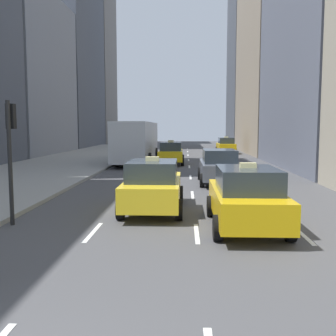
{
  "coord_description": "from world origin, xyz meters",
  "views": [
    {
      "loc": [
        2.27,
        -2.3,
        2.83
      ],
      "look_at": [
        1.63,
        12.55,
        1.29
      ],
      "focal_mm": 42.0,
      "sensor_mm": 36.0,
      "label": 1
    }
  ],
  "objects_px": {
    "taxi_second": "(246,197)",
    "sedan_black_near": "(219,166)",
    "taxi_third": "(226,145)",
    "city_bus": "(137,140)",
    "traffic_light_pole": "(11,142)",
    "taxi_fourth": "(171,153)",
    "taxi_lead": "(153,185)"
  },
  "relations": [
    {
      "from": "taxi_fourth",
      "to": "city_bus",
      "type": "xyz_separation_m",
      "value": [
        -2.81,
        1.5,
        0.91
      ]
    },
    {
      "from": "taxi_second",
      "to": "taxi_third",
      "type": "bearing_deg",
      "value": 85.09
    },
    {
      "from": "taxi_third",
      "to": "sedan_black_near",
      "type": "bearing_deg",
      "value": -96.75
    },
    {
      "from": "taxi_third",
      "to": "taxi_fourth",
      "type": "xyz_separation_m",
      "value": [
        -5.6,
        -13.32,
        0.0
      ]
    },
    {
      "from": "taxi_second",
      "to": "sedan_black_near",
      "type": "distance_m",
      "value": 8.91
    },
    {
      "from": "taxi_second",
      "to": "taxi_third",
      "type": "relative_size",
      "value": 1.0
    },
    {
      "from": "taxi_fourth",
      "to": "taxi_third",
      "type": "bearing_deg",
      "value": 67.19
    },
    {
      "from": "taxi_second",
      "to": "taxi_fourth",
      "type": "distance_m",
      "value": 19.47
    },
    {
      "from": "taxi_lead",
      "to": "taxi_second",
      "type": "height_order",
      "value": "same"
    },
    {
      "from": "taxi_second",
      "to": "city_bus",
      "type": "height_order",
      "value": "city_bus"
    },
    {
      "from": "taxi_second",
      "to": "taxi_lead",
      "type": "bearing_deg",
      "value": 142.58
    },
    {
      "from": "taxi_fourth",
      "to": "sedan_black_near",
      "type": "bearing_deg",
      "value": -74.87
    },
    {
      "from": "taxi_second",
      "to": "city_bus",
      "type": "distance_m",
      "value": 21.53
    },
    {
      "from": "sedan_black_near",
      "to": "traffic_light_pole",
      "type": "bearing_deg",
      "value": -127.64
    },
    {
      "from": "taxi_lead",
      "to": "taxi_third",
      "type": "relative_size",
      "value": 1.0
    },
    {
      "from": "sedan_black_near",
      "to": "city_bus",
      "type": "relative_size",
      "value": 0.39
    },
    {
      "from": "taxi_second",
      "to": "city_bus",
      "type": "xyz_separation_m",
      "value": [
        -5.61,
        20.77,
        0.91
      ]
    },
    {
      "from": "sedan_black_near",
      "to": "taxi_lead",
      "type": "bearing_deg",
      "value": -112.47
    },
    {
      "from": "taxi_third",
      "to": "city_bus",
      "type": "bearing_deg",
      "value": -125.45
    },
    {
      "from": "taxi_lead",
      "to": "sedan_black_near",
      "type": "relative_size",
      "value": 0.97
    },
    {
      "from": "taxi_fourth",
      "to": "taxi_lead",
      "type": "bearing_deg",
      "value": -90.0
    },
    {
      "from": "taxi_second",
      "to": "traffic_light_pole",
      "type": "distance_m",
      "value": 6.92
    },
    {
      "from": "taxi_fourth",
      "to": "traffic_light_pole",
      "type": "relative_size",
      "value": 1.22
    },
    {
      "from": "taxi_third",
      "to": "taxi_fourth",
      "type": "distance_m",
      "value": 14.45
    },
    {
      "from": "taxi_second",
      "to": "sedan_black_near",
      "type": "bearing_deg",
      "value": 90.0
    },
    {
      "from": "taxi_third",
      "to": "sedan_black_near",
      "type": "xyz_separation_m",
      "value": [
        -2.8,
        -23.67,
        0.0
      ]
    },
    {
      "from": "taxi_lead",
      "to": "city_bus",
      "type": "bearing_deg",
      "value": 98.58
    },
    {
      "from": "taxi_second",
      "to": "sedan_black_near",
      "type": "xyz_separation_m",
      "value": [
        0.0,
        8.91,
        0.0
      ]
    },
    {
      "from": "taxi_fourth",
      "to": "sedan_black_near",
      "type": "relative_size",
      "value": 0.97
    },
    {
      "from": "taxi_third",
      "to": "city_bus",
      "type": "xyz_separation_m",
      "value": [
        -8.41,
        -11.81,
        0.91
      ]
    },
    {
      "from": "taxi_lead",
      "to": "traffic_light_pole",
      "type": "bearing_deg",
      "value": -153.36
    },
    {
      "from": "taxi_lead",
      "to": "city_bus",
      "type": "xyz_separation_m",
      "value": [
        -2.81,
        18.63,
        0.91
      ]
    }
  ]
}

